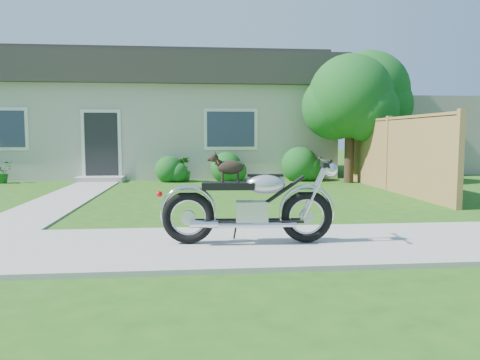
% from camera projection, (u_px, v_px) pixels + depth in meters
% --- Properties ---
extents(ground, '(80.00, 80.00, 0.00)m').
position_uv_depth(ground, '(86.00, 250.00, 5.76)').
color(ground, '#235114').
rests_on(ground, ground).
extents(sidewalk, '(24.00, 2.20, 0.04)m').
position_uv_depth(sidewalk, '(86.00, 248.00, 5.76)').
color(sidewalk, '#9E9B93').
rests_on(sidewalk, ground).
extents(walkway, '(1.20, 8.00, 0.03)m').
position_uv_depth(walkway, '(68.00, 197.00, 10.57)').
color(walkway, '#9E9B93').
rests_on(walkway, ground).
extents(house, '(12.60, 7.03, 4.50)m').
position_uv_depth(house, '(158.00, 115.00, 17.44)').
color(house, beige).
rests_on(house, ground).
extents(fence, '(0.12, 6.62, 1.90)m').
position_uv_depth(fence, '(388.00, 154.00, 11.98)').
color(fence, olive).
rests_on(fence, ground).
extents(tree_near, '(2.54, 2.46, 3.78)m').
position_uv_depth(tree_near, '(355.00, 101.00, 13.64)').
color(tree_near, '#3D2B1C').
rests_on(tree_near, ground).
extents(tree_far, '(2.89, 2.87, 4.40)m').
position_uv_depth(tree_far, '(372.00, 95.00, 16.57)').
color(tree_far, '#3D2B1C').
rests_on(tree_far, ground).
extents(shrub_row, '(11.36, 1.14, 1.14)m').
position_uv_depth(shrub_row, '(183.00, 167.00, 14.24)').
color(shrub_row, '#144C18').
rests_on(shrub_row, ground).
extents(potted_plant_left, '(0.71, 0.75, 0.64)m').
position_uv_depth(potted_plant_left, '(2.00, 172.00, 13.78)').
color(potted_plant_left, '#185C18').
rests_on(potted_plant_left, ground).
extents(potted_plant_right, '(0.57, 0.57, 0.75)m').
position_uv_depth(potted_plant_right, '(184.00, 169.00, 14.30)').
color(potted_plant_right, '#26631B').
rests_on(potted_plant_right, ground).
extents(motorcycle_with_dog, '(2.22, 0.60, 1.14)m').
position_uv_depth(motorcycle_with_dog, '(251.00, 204.00, 5.89)').
color(motorcycle_with_dog, black).
rests_on(motorcycle_with_dog, sidewalk).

